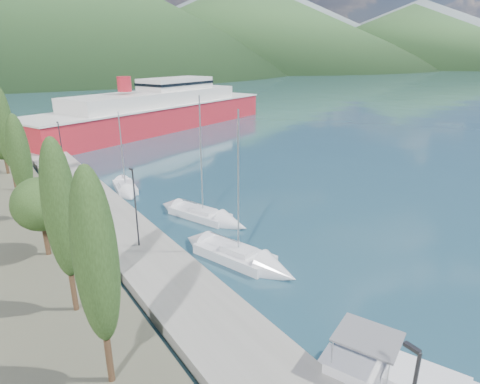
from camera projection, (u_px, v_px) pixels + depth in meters
ground at (35, 106)px, 117.69m from camera, size 1400.00×1400.00×0.00m
quay at (97, 206)px, 39.69m from camera, size 5.00×88.00×0.80m
hills_far at (74, 5)px, 554.10m from camera, size 1480.00×900.00×180.00m
hills_near at (100, 11)px, 350.30m from camera, size 1010.00×520.00×115.00m
tree_row at (13, 151)px, 37.82m from camera, size 3.85×62.33×11.11m
lamp_posts at (132, 202)px, 30.23m from camera, size 0.15×47.97×6.06m
sailboat_near at (256, 264)px, 28.94m from camera, size 4.86×8.88×12.23m
sailboat_mid at (217, 219)px, 36.70m from camera, size 4.96×8.72×12.19m
sailboat_far at (128, 192)px, 43.99m from camera, size 3.24×6.86×9.70m
ferry at (158, 112)px, 81.36m from camera, size 57.14×31.27×11.24m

